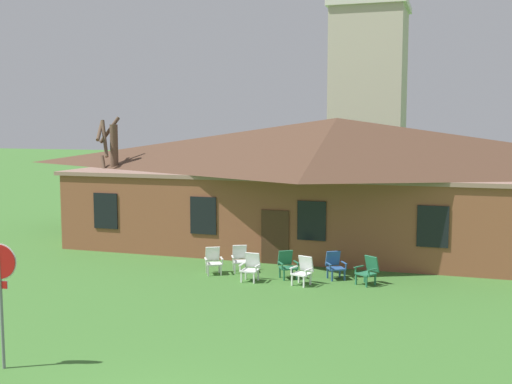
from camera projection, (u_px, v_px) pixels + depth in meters
brick_building at (336, 180)px, 28.47m from camera, size 22.94×10.40×5.65m
dome_tower at (369, 74)px, 43.13m from camera, size 5.18×5.18×19.08m
stop_sign at (0, 280)px, 13.87m from camera, size 0.80×0.14×2.83m
lawn_chair_by_porch at (213, 260)px, 22.85m from camera, size 0.82×0.86×0.96m
lawn_chair_near_door at (240, 258)px, 23.19m from camera, size 0.80×0.84×0.96m
lawn_chair_left_end at (251, 266)px, 21.82m from camera, size 0.65×0.68×0.96m
lawn_chair_middle at (287, 264)px, 22.21m from camera, size 0.85×0.87×0.96m
lawn_chair_right_end at (303, 270)px, 21.31m from camera, size 0.75×0.80×0.96m
lawn_chair_far_side at (335, 265)px, 22.11m from camera, size 0.84×0.87×0.96m
lawn_chair_under_eave at (368, 270)px, 21.32m from camera, size 0.84×0.87×0.96m
bare_tree_beside_building at (113, 175)px, 28.99m from camera, size 1.07×1.60×5.72m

